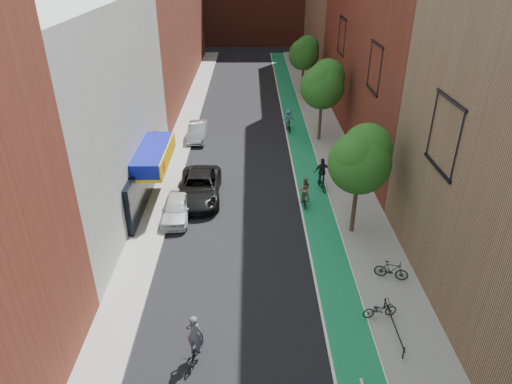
{
  "coord_description": "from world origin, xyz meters",
  "views": [
    {
      "loc": [
        -0.12,
        -11.8,
        14.43
      ],
      "look_at": [
        0.17,
        12.18,
        1.5
      ],
      "focal_mm": 32.0,
      "sensor_mm": 36.0,
      "label": 1
    }
  ],
  "objects_px": {
    "parked_car_black": "(200,187)",
    "cyclist_lane_near": "(304,194)",
    "cyclist_lane_far": "(288,122)",
    "cyclist_lane_mid": "(322,177)",
    "parked_car_silver": "(198,131)",
    "parked_car_white": "(176,208)",
    "cyclist_lead": "(195,345)"
  },
  "relations": [
    {
      "from": "parked_car_silver",
      "to": "cyclist_lane_far",
      "type": "xyz_separation_m",
      "value": [
        7.8,
        1.86,
        0.14
      ]
    },
    {
      "from": "cyclist_lead",
      "to": "parked_car_white",
      "type": "bearing_deg",
      "value": -65.25
    },
    {
      "from": "cyclist_lead",
      "to": "cyclist_lane_near",
      "type": "relative_size",
      "value": 1.1
    },
    {
      "from": "parked_car_silver",
      "to": "cyclist_lead",
      "type": "bearing_deg",
      "value": -83.14
    },
    {
      "from": "parked_car_white",
      "to": "parked_car_silver",
      "type": "bearing_deg",
      "value": 88.98
    },
    {
      "from": "cyclist_lane_far",
      "to": "parked_car_black",
      "type": "bearing_deg",
      "value": 53.93
    },
    {
      "from": "parked_car_silver",
      "to": "cyclist_lead",
      "type": "relative_size",
      "value": 1.99
    },
    {
      "from": "parked_car_white",
      "to": "cyclist_lane_mid",
      "type": "bearing_deg",
      "value": 20.34
    },
    {
      "from": "parked_car_black",
      "to": "cyclist_lane_mid",
      "type": "bearing_deg",
      "value": 6.93
    },
    {
      "from": "cyclist_lane_mid",
      "to": "cyclist_lane_far",
      "type": "relative_size",
      "value": 1.15
    },
    {
      "from": "parked_car_silver",
      "to": "cyclist_lane_far",
      "type": "height_order",
      "value": "cyclist_lane_far"
    },
    {
      "from": "cyclist_lane_far",
      "to": "parked_car_silver",
      "type": "bearing_deg",
      "value": 5.86
    },
    {
      "from": "parked_car_black",
      "to": "cyclist_lane_far",
      "type": "xyz_separation_m",
      "value": [
        6.64,
        12.2,
        0.04
      ]
    },
    {
      "from": "cyclist_lane_near",
      "to": "parked_car_black",
      "type": "bearing_deg",
      "value": -11.23
    },
    {
      "from": "parked_car_white",
      "to": "cyclist_lead",
      "type": "distance_m",
      "value": 10.94
    },
    {
      "from": "cyclist_lane_mid",
      "to": "parked_car_white",
      "type": "bearing_deg",
      "value": 11.22
    },
    {
      "from": "cyclist_lead",
      "to": "parked_car_silver",
      "type": "bearing_deg",
      "value": -71.66
    },
    {
      "from": "parked_car_black",
      "to": "cyclist_lane_near",
      "type": "relative_size",
      "value": 2.96
    },
    {
      "from": "cyclist_lane_near",
      "to": "cyclist_lane_mid",
      "type": "height_order",
      "value": "cyclist_lane_mid"
    },
    {
      "from": "parked_car_black",
      "to": "parked_car_silver",
      "type": "distance_m",
      "value": 10.41
    },
    {
      "from": "cyclist_lane_far",
      "to": "cyclist_lane_mid",
      "type": "bearing_deg",
      "value": 89.79
    },
    {
      "from": "cyclist_lane_near",
      "to": "cyclist_lane_far",
      "type": "distance_m",
      "value": 13.21
    },
    {
      "from": "parked_car_white",
      "to": "cyclist_lane_far",
      "type": "height_order",
      "value": "cyclist_lane_far"
    },
    {
      "from": "parked_car_black",
      "to": "cyclist_lane_mid",
      "type": "height_order",
      "value": "cyclist_lane_mid"
    },
    {
      "from": "cyclist_lane_far",
      "to": "cyclist_lane_near",
      "type": "bearing_deg",
      "value": 82.48
    },
    {
      "from": "parked_car_silver",
      "to": "cyclist_lane_near",
      "type": "relative_size",
      "value": 2.19
    },
    {
      "from": "cyclist_lane_mid",
      "to": "parked_car_silver",
      "type": "bearing_deg",
      "value": -55.05
    },
    {
      "from": "parked_car_white",
      "to": "cyclist_lead",
      "type": "relative_size",
      "value": 1.86
    },
    {
      "from": "parked_car_black",
      "to": "cyclist_lane_far",
      "type": "height_order",
      "value": "cyclist_lane_far"
    },
    {
      "from": "parked_car_black",
      "to": "parked_car_silver",
      "type": "xyz_separation_m",
      "value": [
        -1.16,
        10.34,
        -0.1
      ]
    },
    {
      "from": "parked_car_white",
      "to": "cyclist_lane_mid",
      "type": "height_order",
      "value": "cyclist_lane_mid"
    },
    {
      "from": "cyclist_lead",
      "to": "cyclist_lane_mid",
      "type": "xyz_separation_m",
      "value": [
        6.96,
        14.31,
        0.18
      ]
    }
  ]
}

